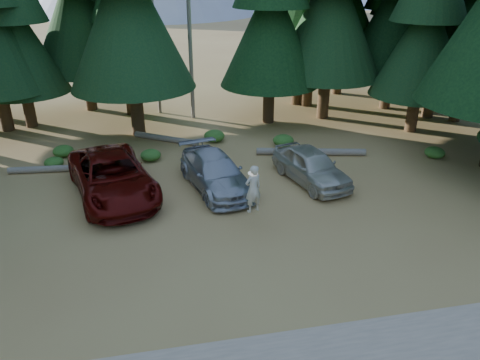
{
  "coord_description": "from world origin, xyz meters",
  "views": [
    {
      "loc": [
        -1.91,
        -13.84,
        8.87
      ],
      "look_at": [
        1.31,
        2.18,
        1.25
      ],
      "focal_mm": 35.0,
      "sensor_mm": 36.0,
      "label": 1
    }
  ],
  "objects_px": {
    "silver_minivan_center": "(215,172)",
    "log_left": "(57,169)",
    "frisbee_player": "(253,189)",
    "silver_minivan_right": "(311,166)",
    "red_pickup": "(112,176)",
    "log_mid": "(166,139)",
    "log_right": "(311,152)"
  },
  "relations": [
    {
      "from": "frisbee_player",
      "to": "log_left",
      "type": "height_order",
      "value": "frisbee_player"
    },
    {
      "from": "frisbee_player",
      "to": "log_right",
      "type": "relative_size",
      "value": 0.33
    },
    {
      "from": "red_pickup",
      "to": "log_mid",
      "type": "xyz_separation_m",
      "value": [
        2.5,
        6.14,
        -0.71
      ]
    },
    {
      "from": "silver_minivan_right",
      "to": "frisbee_player",
      "type": "relative_size",
      "value": 2.44
    },
    {
      "from": "frisbee_player",
      "to": "log_mid",
      "type": "relative_size",
      "value": 0.47
    },
    {
      "from": "silver_minivan_center",
      "to": "silver_minivan_right",
      "type": "distance_m",
      "value": 4.22
    },
    {
      "from": "silver_minivan_right",
      "to": "log_mid",
      "type": "bearing_deg",
      "value": 118.61
    },
    {
      "from": "log_left",
      "to": "frisbee_player",
      "type": "bearing_deg",
      "value": -34.21
    },
    {
      "from": "frisbee_player",
      "to": "log_mid",
      "type": "height_order",
      "value": "frisbee_player"
    },
    {
      "from": "silver_minivan_center",
      "to": "frisbee_player",
      "type": "xyz_separation_m",
      "value": [
        0.9,
        -3.26,
        0.7
      ]
    },
    {
      "from": "silver_minivan_center",
      "to": "silver_minivan_right",
      "type": "bearing_deg",
      "value": -14.82
    },
    {
      "from": "frisbee_player",
      "to": "log_left",
      "type": "bearing_deg",
      "value": -60.58
    },
    {
      "from": "red_pickup",
      "to": "frisbee_player",
      "type": "distance_m",
      "value": 6.21
    },
    {
      "from": "red_pickup",
      "to": "silver_minivan_right",
      "type": "relative_size",
      "value": 1.4
    },
    {
      "from": "silver_minivan_center",
      "to": "log_left",
      "type": "distance_m",
      "value": 7.72
    },
    {
      "from": "frisbee_player",
      "to": "log_mid",
      "type": "distance_m",
      "value": 9.99
    },
    {
      "from": "silver_minivan_right",
      "to": "silver_minivan_center",
      "type": "bearing_deg",
      "value": 163.24
    },
    {
      "from": "silver_minivan_center",
      "to": "log_mid",
      "type": "xyz_separation_m",
      "value": [
        -1.77,
        6.28,
        -0.57
      ]
    },
    {
      "from": "red_pickup",
      "to": "log_left",
      "type": "bearing_deg",
      "value": 117.5
    },
    {
      "from": "frisbee_player",
      "to": "log_right",
      "type": "xyz_separation_m",
      "value": [
        4.4,
        6.08,
        -1.26
      ]
    },
    {
      "from": "silver_minivan_center",
      "to": "silver_minivan_right",
      "type": "relative_size",
      "value": 1.13
    },
    {
      "from": "silver_minivan_right",
      "to": "log_mid",
      "type": "relative_size",
      "value": 1.15
    },
    {
      "from": "silver_minivan_right",
      "to": "log_right",
      "type": "relative_size",
      "value": 0.81
    },
    {
      "from": "red_pickup",
      "to": "log_right",
      "type": "height_order",
      "value": "red_pickup"
    },
    {
      "from": "frisbee_player",
      "to": "log_right",
      "type": "distance_m",
      "value": 7.61
    },
    {
      "from": "frisbee_player",
      "to": "red_pickup",
      "type": "bearing_deg",
      "value": -54.75
    },
    {
      "from": "silver_minivan_center",
      "to": "log_mid",
      "type": "relative_size",
      "value": 1.3
    },
    {
      "from": "log_mid",
      "to": "log_right",
      "type": "xyz_separation_m",
      "value": [
        7.07,
        -3.46,
        0.02
      ]
    },
    {
      "from": "log_left",
      "to": "log_mid",
      "type": "distance_m",
      "value": 6.09
    },
    {
      "from": "log_left",
      "to": "log_mid",
      "type": "xyz_separation_m",
      "value": [
        5.24,
        3.11,
        0.01
      ]
    },
    {
      "from": "silver_minivan_right",
      "to": "log_left",
      "type": "distance_m",
      "value": 11.74
    },
    {
      "from": "silver_minivan_center",
      "to": "log_left",
      "type": "xyz_separation_m",
      "value": [
        -7.01,
        3.18,
        -0.58
      ]
    }
  ]
}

